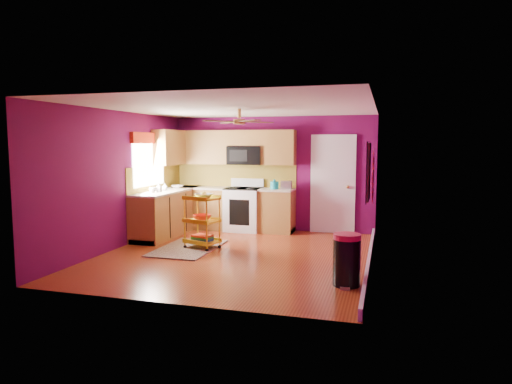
% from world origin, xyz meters
% --- Properties ---
extents(ground, '(5.00, 5.00, 0.00)m').
position_xyz_m(ground, '(0.00, 0.00, 0.00)').
color(ground, maroon).
rests_on(ground, ground).
extents(room_envelope, '(4.54, 5.04, 2.52)m').
position_xyz_m(room_envelope, '(0.03, 0.00, 1.63)').
color(room_envelope, '#5E0A46').
rests_on(room_envelope, ground).
extents(lower_cabinets, '(2.81, 2.31, 0.94)m').
position_xyz_m(lower_cabinets, '(-1.35, 1.82, 0.43)').
color(lower_cabinets, brown).
rests_on(lower_cabinets, ground).
extents(electric_range, '(0.76, 0.66, 1.13)m').
position_xyz_m(electric_range, '(-0.55, 2.17, 0.48)').
color(electric_range, white).
rests_on(electric_range, ground).
extents(upper_cabinetry, '(2.80, 2.30, 1.26)m').
position_xyz_m(upper_cabinetry, '(-1.24, 2.17, 1.80)').
color(upper_cabinetry, brown).
rests_on(upper_cabinetry, ground).
extents(left_window, '(0.08, 1.35, 1.08)m').
position_xyz_m(left_window, '(-2.22, 1.05, 1.74)').
color(left_window, white).
rests_on(left_window, ground).
extents(panel_door, '(0.95, 0.11, 2.15)m').
position_xyz_m(panel_door, '(1.35, 2.47, 1.02)').
color(panel_door, white).
rests_on(panel_door, ground).
extents(right_wall_art, '(0.04, 2.74, 1.04)m').
position_xyz_m(right_wall_art, '(2.23, -0.34, 1.44)').
color(right_wall_art, black).
rests_on(right_wall_art, ground).
extents(ceiling_fan, '(1.01, 1.01, 0.26)m').
position_xyz_m(ceiling_fan, '(0.00, 0.20, 2.29)').
color(ceiling_fan, '#BF8C3F').
rests_on(ceiling_fan, ground).
extents(shag_rug, '(0.98, 1.59, 0.02)m').
position_xyz_m(shag_rug, '(-0.99, 0.19, 0.01)').
color(shag_rug, black).
rests_on(shag_rug, ground).
extents(rolling_cart, '(0.68, 0.58, 1.05)m').
position_xyz_m(rolling_cart, '(-0.74, 0.29, 0.54)').
color(rolling_cart, yellow).
rests_on(rolling_cart, ground).
extents(trash_can, '(0.37, 0.40, 0.71)m').
position_xyz_m(trash_can, '(1.97, -1.20, 0.35)').
color(trash_can, black).
rests_on(trash_can, ground).
extents(teal_kettle, '(0.18, 0.18, 0.21)m').
position_xyz_m(teal_kettle, '(0.14, 2.17, 1.02)').
color(teal_kettle, teal).
rests_on(teal_kettle, lower_cabinets).
extents(toaster, '(0.22, 0.15, 0.18)m').
position_xyz_m(toaster, '(0.40, 2.17, 1.03)').
color(toaster, beige).
rests_on(toaster, lower_cabinets).
extents(soap_bottle_a, '(0.09, 0.09, 0.19)m').
position_xyz_m(soap_bottle_a, '(-1.93, 0.90, 1.03)').
color(soap_bottle_a, '#EA3F72').
rests_on(soap_bottle_a, lower_cabinets).
extents(soap_bottle_b, '(0.12, 0.12, 0.15)m').
position_xyz_m(soap_bottle_b, '(-1.98, 1.24, 1.01)').
color(soap_bottle_b, white).
rests_on(soap_bottle_b, lower_cabinets).
extents(counter_dish, '(0.24, 0.24, 0.06)m').
position_xyz_m(counter_dish, '(-1.96, 1.80, 0.97)').
color(counter_dish, white).
rests_on(counter_dish, lower_cabinets).
extents(counter_cup, '(0.13, 0.13, 0.11)m').
position_xyz_m(counter_cup, '(-2.01, 0.80, 0.99)').
color(counter_cup, white).
rests_on(counter_cup, lower_cabinets).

